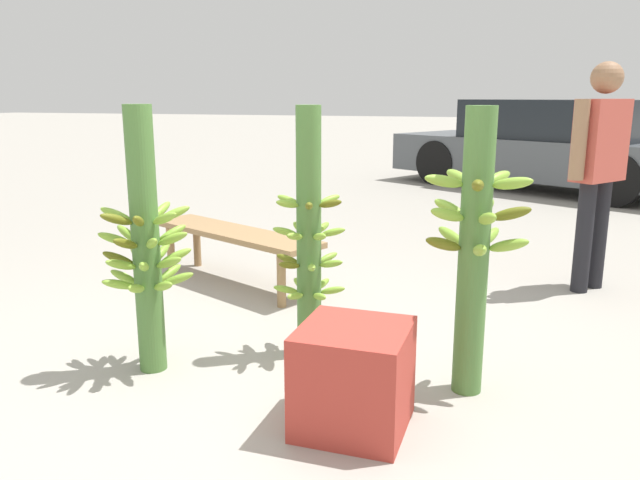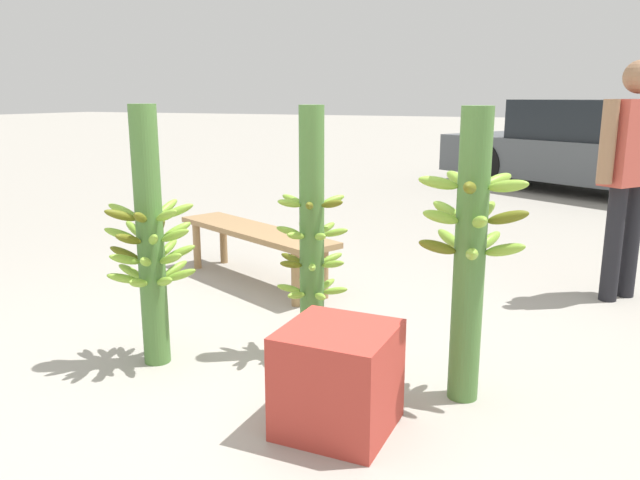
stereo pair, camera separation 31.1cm
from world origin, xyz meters
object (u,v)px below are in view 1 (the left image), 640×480
object	(u,v)px
banana_stalk_right	(474,246)
parked_car	(549,146)
banana_stalk_center	(309,236)
market_bench	(234,238)
banana_stalk_left	(146,244)
vendor_person	(599,158)
produce_crate	(354,378)

from	to	relation	value
banana_stalk_right	parked_car	bearing A→B (deg)	86.07
banana_stalk_center	banana_stalk_right	size ratio (longest dim) A/B	1.00
parked_car	banana_stalk_center	bearing A→B (deg)	-162.28
banana_stalk_center	market_bench	world-z (taller)	banana_stalk_center
banana_stalk_left	parked_car	distance (m)	7.59
market_bench	parked_car	world-z (taller)	parked_car
banana_stalk_center	parked_car	distance (m)	7.00
vendor_person	market_bench	xyz separation A→B (m)	(-2.47, -0.69, -0.60)
produce_crate	banana_stalk_right	bearing A→B (deg)	49.37
vendor_person	parked_car	distance (m)	5.17
banana_stalk_right	parked_car	distance (m)	7.07
vendor_person	produce_crate	world-z (taller)	vendor_person
banana_stalk_center	market_bench	bearing A→B (deg)	132.65
banana_stalk_right	vendor_person	distance (m)	2.03
banana_stalk_left	produce_crate	bearing A→B (deg)	-11.65
banana_stalk_center	vendor_person	size ratio (longest dim) A/B	0.83
banana_stalk_left	banana_stalk_right	xyz separation A→B (m)	(1.55, 0.26, 0.05)
banana_stalk_left	banana_stalk_right	bearing A→B (deg)	9.53
banana_stalk_left	parked_car	xyz separation A→B (m)	(2.03, 7.31, -0.02)
banana_stalk_right	vendor_person	size ratio (longest dim) A/B	0.83
banana_stalk_center	banana_stalk_right	world-z (taller)	banana_stalk_right
market_bench	banana_stalk_right	bearing A→B (deg)	-9.86
banana_stalk_right	vendor_person	world-z (taller)	vendor_person
banana_stalk_center	market_bench	distance (m)	1.43
banana_stalk_center	produce_crate	world-z (taller)	banana_stalk_center
produce_crate	vendor_person	bearing A→B (deg)	65.45
banana_stalk_left	produce_crate	xyz separation A→B (m)	(1.13, -0.23, -0.44)
parked_car	banana_stalk_right	bearing A→B (deg)	-155.17
banana_stalk_center	vendor_person	world-z (taller)	vendor_person
banana_stalk_left	vendor_person	bearing A→B (deg)	44.23
produce_crate	banana_stalk_left	bearing A→B (deg)	168.35
parked_car	produce_crate	xyz separation A→B (m)	(-0.91, -7.55, -0.42)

